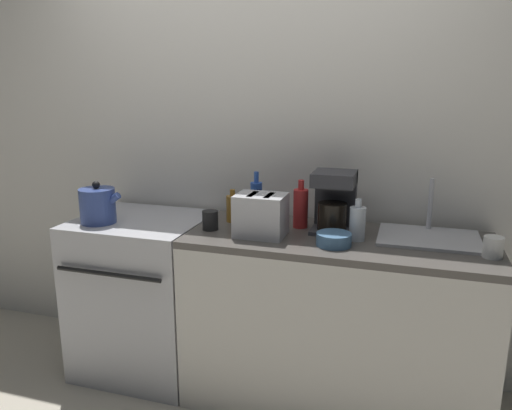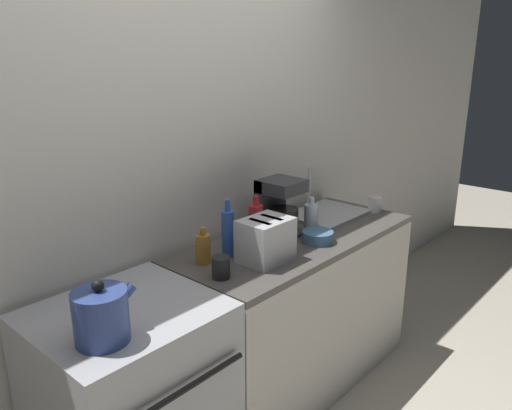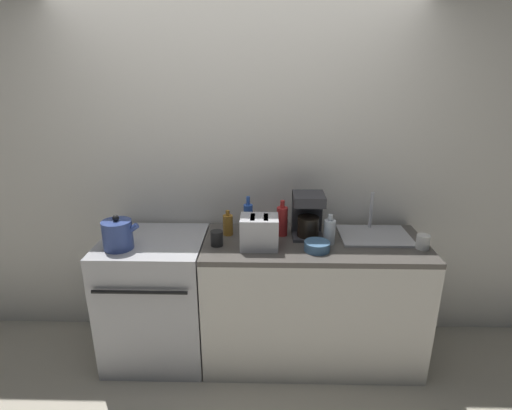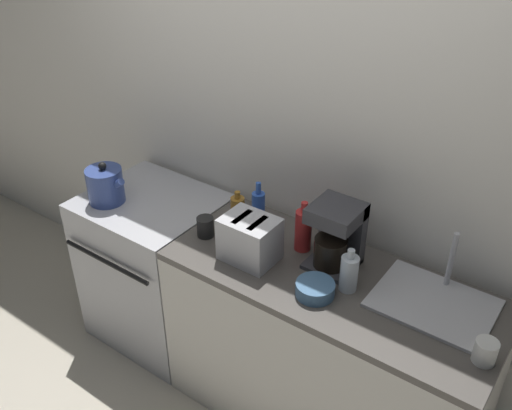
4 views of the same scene
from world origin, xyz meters
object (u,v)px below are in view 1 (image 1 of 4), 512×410
object	(u,v)px
bottle_blue	(256,203)
bowl	(334,239)
kettle	(98,205)
bottle_clear	(357,223)
coffee_maker	(334,200)
stove	(144,292)
toaster	(261,215)
cup_black	(210,220)
cup_white	(493,247)
bottle_red	(301,208)
bottle_amber	(233,208)

from	to	relation	value
bottle_blue	bowl	world-z (taller)	bottle_blue
kettle	bottle_clear	size ratio (longest dim) A/B	1.17
kettle	coffee_maker	xyz separation A→B (m)	(1.26, 0.24, 0.06)
stove	toaster	bearing A→B (deg)	-7.17
stove	cup_black	world-z (taller)	cup_black
cup_white	bottle_blue	bearing A→B (deg)	171.16
stove	cup_white	size ratio (longest dim) A/B	9.70
toaster	cup_white	size ratio (longest dim) A/B	2.59
cup_white	bowl	size ratio (longest dim) A/B	0.57
bottle_red	bottle_clear	size ratio (longest dim) A/B	1.24
coffee_maker	cup_black	bearing A→B (deg)	-164.02
bottle_red	bottle_clear	bearing A→B (deg)	-23.49
coffee_maker	cup_black	world-z (taller)	coffee_maker
bottle_amber	cup_black	xyz separation A→B (m)	(-0.06, -0.18, -0.03)
stove	coffee_maker	world-z (taller)	coffee_maker
kettle	bottle_amber	size ratio (longest dim) A/B	1.34
bottle_red	cup_black	xyz separation A→B (m)	(-0.44, -0.19, -0.06)
toaster	bottle_clear	size ratio (longest dim) A/B	1.19
stove	bottle_clear	distance (m)	1.33
stove	cup_black	size ratio (longest dim) A/B	9.09
stove	cup_black	distance (m)	0.69
kettle	coffee_maker	distance (m)	1.28
bottle_red	bowl	distance (m)	0.34
bottle_amber	bowl	size ratio (longest dim) A/B	1.08
bottle_amber	bottle_red	bearing A→B (deg)	0.53
cup_white	bottle_red	bearing A→B (deg)	167.23
cup_white	cup_black	xyz separation A→B (m)	(-1.36, 0.02, 0.00)
bottle_red	bottle_clear	xyz separation A→B (m)	(0.31, -0.14, -0.02)
bottle_red	bowl	size ratio (longest dim) A/B	1.53
cup_black	kettle	bearing A→B (deg)	-174.56
bottle_blue	bottle_clear	bearing A→B (deg)	-11.10
bowl	bottle_red	bearing A→B (deg)	130.95
bottle_blue	bottle_clear	size ratio (longest dim) A/B	1.41
toaster	coffee_maker	bearing A→B (deg)	30.49
stove	cup_white	world-z (taller)	cup_white
stove	bowl	size ratio (longest dim) A/B	5.51
kettle	bottle_amber	bearing A→B (deg)	19.27
bottle_blue	cup_white	distance (m)	1.17
coffee_maker	bottle_blue	xyz separation A→B (m)	(-0.42, -0.02, -0.04)
bottle_red	kettle	bearing A→B (deg)	-167.11
stove	bottle_red	world-z (taller)	bottle_red
bottle_clear	cup_black	distance (m)	0.76
coffee_maker	bottle_blue	bearing A→B (deg)	-177.38
toaster	bottle_red	bearing A→B (deg)	52.57
stove	bowl	xyz separation A→B (m)	(1.12, -0.14, 0.48)
stove	cup_black	xyz separation A→B (m)	(0.46, -0.07, 0.50)
bottle_blue	cup_black	xyz separation A→B (m)	(-0.20, -0.16, -0.07)
stove	bottle_amber	size ratio (longest dim) A/B	5.10
kettle	bottle_blue	xyz separation A→B (m)	(0.84, 0.22, 0.02)
toaster	bottle_clear	world-z (taller)	toaster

